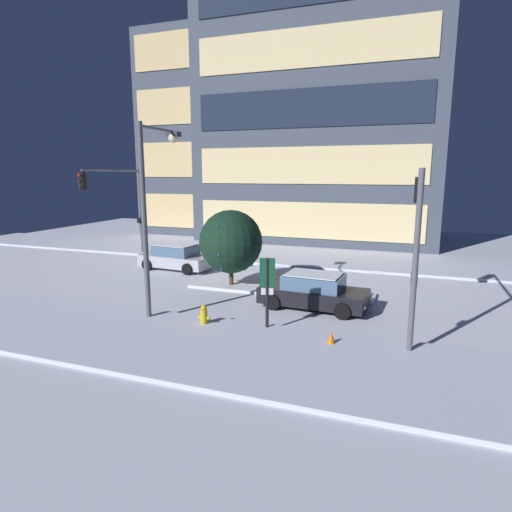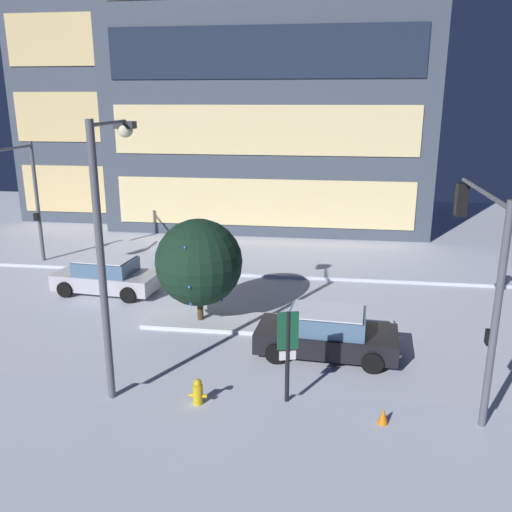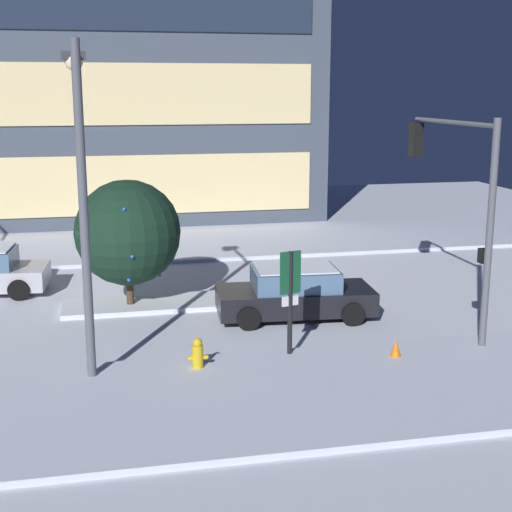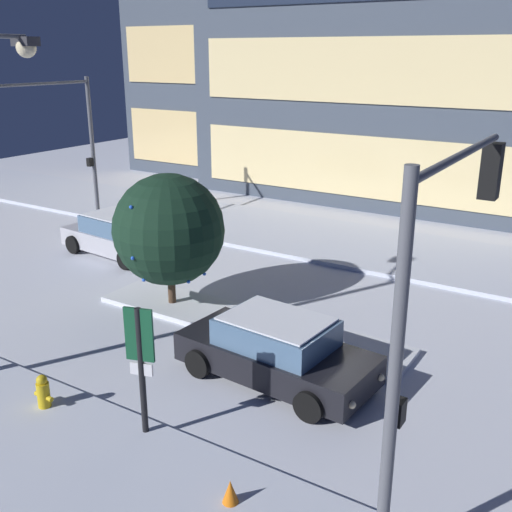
{
  "view_description": "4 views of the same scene",
  "coord_description": "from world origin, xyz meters",
  "views": [
    {
      "loc": [
        8.49,
        -19.54,
        5.62
      ],
      "look_at": [
        2.16,
        -2.01,
        2.02
      ],
      "focal_mm": 30.12,
      "sensor_mm": 36.0,
      "label": 1
    },
    {
      "loc": [
        4.79,
        -18.3,
        7.89
      ],
      "look_at": [
        2.27,
        -0.1,
        2.56
      ],
      "focal_mm": 38.0,
      "sensor_mm": 36.0,
      "label": 2
    },
    {
      "loc": [
        -0.53,
        -21.93,
        6.43
      ],
      "look_at": [
        3.75,
        -2.05,
        1.82
      ],
      "focal_mm": 51.73,
      "sensor_mm": 36.0,
      "label": 3
    },
    {
      "loc": [
        10.86,
        -12.7,
        7.0
      ],
      "look_at": [
        3.9,
        -1.63,
        2.56
      ],
      "focal_mm": 42.47,
      "sensor_mm": 36.0,
      "label": 4
    }
  ],
  "objects": [
    {
      "name": "ground",
      "position": [
        0.0,
        0.0,
        0.0
      ],
      "size": [
        52.0,
        52.0,
        0.0
      ],
      "primitive_type": "plane",
      "color": "silver"
    },
    {
      "name": "curb_strip_near",
      "position": [
        0.0,
        -7.75,
        0.07
      ],
      "size": [
        52.0,
        5.2,
        0.14
      ],
      "primitive_type": "cube",
      "color": "silver",
      "rests_on": "ground"
    },
    {
      "name": "curb_strip_far",
      "position": [
        0.0,
        7.75,
        0.07
      ],
      "size": [
        52.0,
        5.2,
        0.14
      ],
      "primitive_type": "cube",
      "color": "silver",
      "rests_on": "ground"
    },
    {
      "name": "median_strip",
      "position": [
        2.73,
        -0.3,
        0.07
      ],
      "size": [
        9.0,
        1.8,
        0.14
      ],
      "primitive_type": "cube",
      "color": "silver",
      "rests_on": "ground"
    },
    {
      "name": "car_near",
      "position": [
        4.84,
        -2.28,
        0.71
      ],
      "size": [
        4.64,
        2.38,
        1.49
      ],
      "rotation": [
        0.0,
        0.0,
        -0.08
      ],
      "color": "black",
      "rests_on": "ground"
    },
    {
      "name": "traffic_light_corner_near_right",
      "position": [
        8.72,
        -4.03,
        4.01
      ],
      "size": [
        0.32,
        4.91,
        5.78
      ],
      "rotation": [
        0.0,
        0.0,
        1.57
      ],
      "color": "#565960",
      "rests_on": "ground"
    },
    {
      "name": "street_lamp_arched",
      "position": [
        -0.89,
        -5.17,
        4.87
      ],
      "size": [
        0.56,
        2.81,
        7.45
      ],
      "rotation": [
        0.0,
        0.0,
        1.61
      ],
      "color": "#565960",
      "rests_on": "ground"
    },
    {
      "name": "fire_hydrant",
      "position": [
        1.53,
        -5.95,
        0.41
      ],
      "size": [
        0.48,
        0.26,
        0.86
      ],
      "color": "gold",
      "rests_on": "ground"
    },
    {
      "name": "parking_info_sign",
      "position": [
        3.84,
        -5.49,
        1.71
      ],
      "size": [
        0.54,
        0.22,
        2.68
      ],
      "rotation": [
        0.0,
        0.0,
        1.86
      ],
      "color": "black",
      "rests_on": "ground"
    },
    {
      "name": "decorated_tree_median",
      "position": [
        0.25,
        -0.36,
        2.31
      ],
      "size": [
        3.12,
        3.13,
        3.87
      ],
      "color": "#473323",
      "rests_on": "ground"
    },
    {
      "name": "construction_cone",
      "position": [
        6.3,
        -6.21,
        0.28
      ],
      "size": [
        0.36,
        0.36,
        0.55
      ],
      "primitive_type": "cone",
      "color": "orange",
      "rests_on": "ground"
    }
  ]
}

